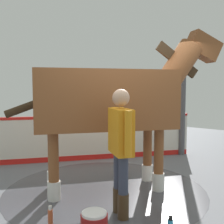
# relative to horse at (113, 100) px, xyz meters

# --- Properties ---
(ground_plane) EXTENTS (16.00, 16.00, 0.02)m
(ground_plane) POSITION_rel_horse_xyz_m (-0.17, 0.16, -1.53)
(ground_plane) COLOR slate
(wet_patch) EXTENTS (3.37, 3.37, 0.00)m
(wet_patch) POSITION_rel_horse_xyz_m (0.08, 0.10, -1.52)
(wet_patch) COLOR #4C4C54
(wet_patch) RESTS_ON ground
(barrier_wall) EXTENTS (3.25, 4.12, 1.06)m
(barrier_wall) POSITION_rel_horse_xyz_m (1.65, -1.12, -1.03)
(barrier_wall) COLOR silver
(barrier_wall) RESTS_ON ground
(roof_post_near) EXTENTS (0.16, 0.16, 2.68)m
(roof_post_near) POSITION_rel_horse_xyz_m (0.12, -3.02, -0.18)
(roof_post_near) COLOR #4C4C51
(roof_post_near) RESTS_ON ground
(horse) EXTENTS (2.47, 3.02, 2.72)m
(horse) POSITION_rel_horse_xyz_m (0.00, 0.00, 0.00)
(horse) COLOR brown
(horse) RESTS_ON ground
(handler) EXTENTS (0.57, 0.47, 1.70)m
(handler) POSITION_rel_horse_xyz_m (-0.70, 0.71, -0.53)
(handler) COLOR #47331E
(handler) RESTS_ON ground
(bottle_spray) EXTENTS (0.06, 0.06, 0.27)m
(bottle_spray) POSITION_rel_horse_xyz_m (-0.22, 1.51, -1.39)
(bottle_spray) COLOR #CC5933
(bottle_spray) RESTS_ON ground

